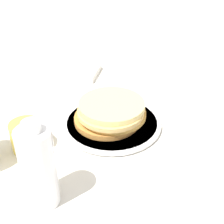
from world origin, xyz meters
name	(u,v)px	position (x,y,z in m)	size (l,w,h in m)	color
ground_plane	(106,120)	(0.00, 0.00, 0.00)	(4.00, 4.00, 0.00)	silver
plate	(112,123)	(-0.01, 0.02, 0.01)	(0.25, 0.25, 0.01)	white
pancake_stack	(111,112)	(-0.01, 0.02, 0.04)	(0.18, 0.17, 0.05)	#C0803A
juice_glass	(27,136)	(0.19, 0.07, 0.03)	(0.07, 0.07, 0.07)	yellow
water_bottle_near	(38,168)	(0.16, 0.23, 0.08)	(0.06, 0.06, 0.18)	white
napkin	(82,72)	(0.03, -0.27, 0.01)	(0.14, 0.15, 0.02)	white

